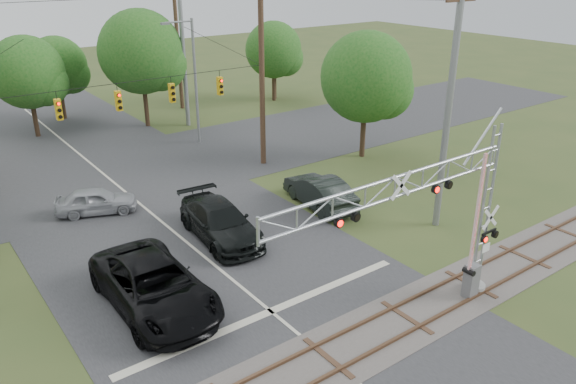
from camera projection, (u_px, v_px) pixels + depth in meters
road_main at (214, 265)px, 25.54m from camera, size 14.00×90.00×0.02m
road_cross at (106, 176)px, 35.91m from camera, size 90.00×12.00×0.02m
railroad_track at (328, 358)px, 19.61m from camera, size 90.00×3.20×0.17m
crossing_gantry at (434, 214)px, 20.07m from camera, size 11.33×0.92×7.22m
traffic_signal_span at (135, 97)px, 31.23m from camera, size 19.34×0.36×11.50m
pickup_black at (154, 286)px, 22.14m from camera, size 3.32×7.11×1.97m
car_dark at (220, 222)px, 27.69m from camera, size 3.07×6.35×1.78m
sedan_silver at (96, 201)px, 30.51m from camera, size 4.59×3.17×1.45m
suv_dark at (320, 191)px, 31.31m from camera, size 2.59×5.54×1.76m
streetlight at (193, 76)px, 40.36m from camera, size 2.41×0.25×9.04m
utility_poles at (140, 81)px, 34.20m from camera, size 25.90×30.42×13.13m
treeline at (47, 74)px, 39.44m from camera, size 48.20×28.10×9.36m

